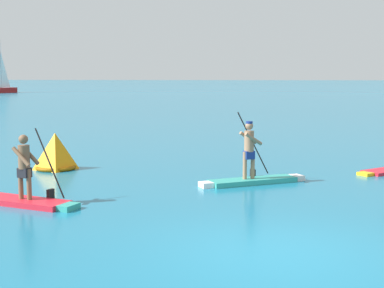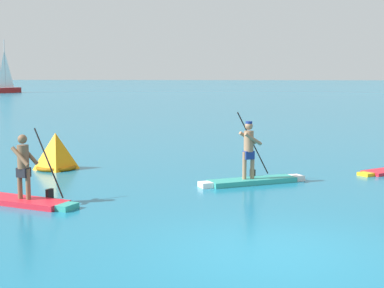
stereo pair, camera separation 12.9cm
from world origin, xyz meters
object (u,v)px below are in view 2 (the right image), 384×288
(paddleboarder_near_left, at_px, (21,191))
(race_marker_buoy, at_px, (56,153))
(paddleboarder_mid_center, at_px, (252,172))
(sailboat_left_horizon, at_px, (6,86))

(paddleboarder_near_left, height_order, race_marker_buoy, paddleboarder_near_left)
(paddleboarder_near_left, xyz_separation_m, paddleboarder_mid_center, (5.30, 2.92, 0.04))
(paddleboarder_near_left, distance_m, paddleboarder_mid_center, 6.05)
(race_marker_buoy, bearing_deg, paddleboarder_near_left, -81.38)
(paddleboarder_near_left, height_order, sailboat_left_horizon, sailboat_left_horizon)
(race_marker_buoy, xyz_separation_m, sailboat_left_horizon, (-28.69, 65.91, 0.51))
(paddleboarder_near_left, height_order, paddleboarder_mid_center, paddleboarder_mid_center)
(paddleboarder_near_left, bearing_deg, paddleboarder_mid_center, 49.55)
(race_marker_buoy, height_order, sailboat_left_horizon, sailboat_left_horizon)
(paddleboarder_mid_center, bearing_deg, sailboat_left_horizon, 90.14)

